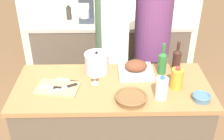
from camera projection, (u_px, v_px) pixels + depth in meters
name	position (u px, v px, depth m)	size (l,w,h in m)	color
kitchen_island	(112.00, 127.00, 2.49)	(1.57, 0.69, 0.89)	brown
back_counter	(110.00, 53.00, 3.65)	(1.92, 0.60, 0.92)	brown
roasting_pan	(136.00, 69.00, 2.38)	(0.30, 0.27, 0.13)	#BCBCC1
wicker_basket	(131.00, 98.00, 2.06)	(0.24, 0.24, 0.05)	brown
cutting_board	(57.00, 88.00, 2.20)	(0.36, 0.26, 0.02)	tan
stock_pot	(97.00, 63.00, 2.40)	(0.21, 0.21, 0.19)	#B7B7BC
mixing_bowl	(202.00, 97.00, 2.07)	(0.14, 0.14, 0.05)	slate
juice_jug	(177.00, 79.00, 2.18)	(0.10, 0.10, 0.18)	orange
milk_jug	(162.00, 88.00, 2.07)	(0.09, 0.09, 0.19)	white
wine_bottle_green	(177.00, 59.00, 2.41)	(0.07, 0.07, 0.27)	#381E19
wine_bottle_dark	(162.00, 62.00, 2.36)	(0.07, 0.07, 0.28)	#28662D
wine_glass_left	(95.00, 74.00, 2.23)	(0.07, 0.07, 0.12)	silver
knife_chef	(65.00, 88.00, 2.19)	(0.21, 0.13, 0.01)	#B7B7BC
knife_paring	(52.00, 87.00, 2.19)	(0.18, 0.06, 0.01)	#B7B7BC
knife_bread	(68.00, 81.00, 2.31)	(0.19, 0.08, 0.01)	#B7B7BC
stand_mixer	(87.00, 11.00, 3.29)	(0.18, 0.14, 0.34)	#333842
condiment_bottle_tall	(116.00, 19.00, 3.26)	(0.06, 0.06, 0.14)	#234C28
condiment_bottle_short	(69.00, 13.00, 3.40)	(0.06, 0.06, 0.17)	#332D28
person_cook_aproned	(112.00, 41.00, 2.80)	(0.33, 0.35, 1.73)	beige
person_cook_guest	(152.00, 44.00, 2.85)	(0.36, 0.36, 1.67)	beige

